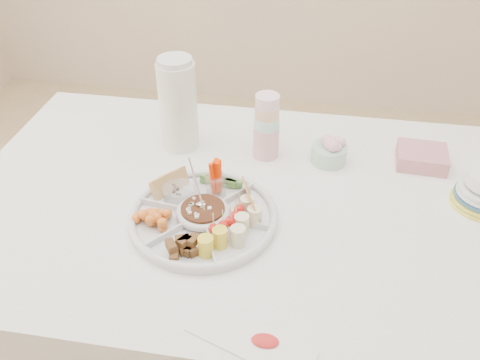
# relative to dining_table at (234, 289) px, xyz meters

# --- Properties ---
(floor) EXTENTS (4.00, 4.00, 0.00)m
(floor) POSITION_rel_dining_table_xyz_m (0.00, 0.00, -0.38)
(floor) COLOR tan
(floor) RESTS_ON ground
(dining_table) EXTENTS (1.52, 1.02, 0.76)m
(dining_table) POSITION_rel_dining_table_xyz_m (0.00, 0.00, 0.00)
(dining_table) COLOR white
(dining_table) RESTS_ON floor
(party_tray) EXTENTS (0.43, 0.43, 0.04)m
(party_tray) POSITION_rel_dining_table_xyz_m (-0.06, -0.11, 0.40)
(party_tray) COLOR white
(party_tray) RESTS_ON dining_table
(bean_dip) EXTENTS (0.13, 0.13, 0.04)m
(bean_dip) POSITION_rel_dining_table_xyz_m (-0.06, -0.11, 0.41)
(bean_dip) COLOR #4D2E1B
(bean_dip) RESTS_ON party_tray
(tortillas) EXTENTS (0.12, 0.12, 0.06)m
(tortillas) POSITION_rel_dining_table_xyz_m (0.06, -0.06, 0.42)
(tortillas) COLOR #A0774A
(tortillas) RESTS_ON party_tray
(carrot_cucumber) EXTENTS (0.13, 0.13, 0.10)m
(carrot_cucumber) POSITION_rel_dining_table_xyz_m (-0.04, 0.02, 0.44)
(carrot_cucumber) COLOR #FC3700
(carrot_cucumber) RESTS_ON party_tray
(pita_raisins) EXTENTS (0.13, 0.13, 0.06)m
(pita_raisins) POSITION_rel_dining_table_xyz_m (-0.16, -0.03, 0.42)
(pita_raisins) COLOR tan
(pita_raisins) RESTS_ON party_tray
(cherries) EXTENTS (0.13, 0.13, 0.05)m
(cherries) POSITION_rel_dining_table_xyz_m (-0.18, -0.16, 0.42)
(cherries) COLOR orange
(cherries) RESTS_ON party_tray
(granola_chunks) EXTENTS (0.10, 0.10, 0.04)m
(granola_chunks) POSITION_rel_dining_table_xyz_m (-0.08, -0.24, 0.42)
(granola_chunks) COLOR brown
(granola_chunks) RESTS_ON party_tray
(banana_tomato) EXTENTS (0.14, 0.14, 0.10)m
(banana_tomato) POSITION_rel_dining_table_xyz_m (0.04, -0.19, 0.44)
(banana_tomato) COLOR #CDC579
(banana_tomato) RESTS_ON party_tray
(cup_stack) EXTENTS (0.08, 0.08, 0.22)m
(cup_stack) POSITION_rel_dining_table_xyz_m (0.06, 0.23, 0.49)
(cup_stack) COLOR beige
(cup_stack) RESTS_ON dining_table
(thermos) EXTENTS (0.12, 0.12, 0.30)m
(thermos) POSITION_rel_dining_table_xyz_m (-0.21, 0.24, 0.53)
(thermos) COLOR silver
(thermos) RESTS_ON dining_table
(flower_bowl) EXTENTS (0.14, 0.14, 0.08)m
(flower_bowl) POSITION_rel_dining_table_xyz_m (0.26, 0.22, 0.42)
(flower_bowl) COLOR #AAC1B2
(flower_bowl) RESTS_ON dining_table
(napkin_stack) EXTENTS (0.15, 0.13, 0.05)m
(napkin_stack) POSITION_rel_dining_table_xyz_m (0.53, 0.25, 0.40)
(napkin_stack) COLOR #C37C85
(napkin_stack) RESTS_ON dining_table
(placemat) EXTENTS (0.28, 0.17, 0.01)m
(placemat) POSITION_rel_dining_table_xyz_m (0.12, -0.45, 0.38)
(placemat) COLOR white
(placemat) RESTS_ON dining_table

